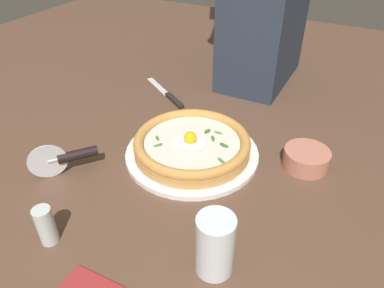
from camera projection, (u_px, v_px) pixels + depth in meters
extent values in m
cube|color=brown|center=(175.00, 157.00, 0.87)|extent=(2.40, 2.40, 0.03)
cylinder|color=white|center=(192.00, 153.00, 0.85)|extent=(0.31, 0.31, 0.01)
cylinder|color=#C98F49|center=(192.00, 147.00, 0.84)|extent=(0.27, 0.27, 0.02)
torus|color=#CB8A42|center=(192.00, 141.00, 0.83)|extent=(0.27, 0.27, 0.02)
cylinder|color=silver|center=(192.00, 142.00, 0.83)|extent=(0.23, 0.23, 0.00)
ellipsoid|color=white|center=(190.00, 141.00, 0.83)|extent=(0.08, 0.07, 0.01)
sphere|color=yellow|center=(190.00, 138.00, 0.82)|extent=(0.03, 0.03, 0.03)
ellipsoid|color=#31682A|center=(224.00, 145.00, 0.81)|extent=(0.02, 0.01, 0.01)
ellipsoid|color=#4B8E43|center=(219.00, 132.00, 0.86)|extent=(0.02, 0.01, 0.01)
ellipsoid|color=#407B3A|center=(222.00, 161.00, 0.77)|extent=(0.02, 0.01, 0.01)
ellipsoid|color=#3C803C|center=(213.00, 138.00, 0.84)|extent=(0.02, 0.03, 0.01)
ellipsoid|color=#3E8E33|center=(157.00, 138.00, 0.84)|extent=(0.02, 0.02, 0.01)
ellipsoid|color=#548F4E|center=(197.00, 146.00, 0.81)|extent=(0.01, 0.03, 0.01)
ellipsoid|color=#4E8934|center=(158.00, 145.00, 0.81)|extent=(0.02, 0.02, 0.00)
ellipsoid|color=#3B812A|center=(208.00, 131.00, 0.86)|extent=(0.01, 0.03, 0.01)
cylinder|color=#BB705B|center=(306.00, 158.00, 0.81)|extent=(0.10, 0.10, 0.04)
cylinder|color=silver|center=(48.00, 162.00, 0.77)|extent=(0.05, 0.07, 0.08)
cylinder|color=silver|center=(53.00, 160.00, 0.77)|extent=(0.02, 0.02, 0.01)
cylinder|color=black|center=(78.00, 155.00, 0.79)|extent=(0.07, 0.08, 0.02)
cube|color=silver|center=(158.00, 86.00, 1.14)|extent=(0.12, 0.09, 0.00)
cube|color=black|center=(174.00, 100.00, 1.06)|extent=(0.09, 0.06, 0.01)
cylinder|color=silver|center=(215.00, 245.00, 0.57)|extent=(0.06, 0.06, 0.11)
cylinder|color=white|center=(214.00, 256.00, 0.58)|extent=(0.06, 0.06, 0.06)
cylinder|color=silver|center=(46.00, 226.00, 0.62)|extent=(0.03, 0.03, 0.08)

